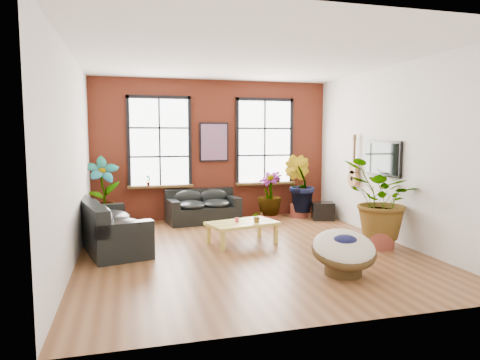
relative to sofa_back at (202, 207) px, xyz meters
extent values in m
cube|color=brown|center=(0.37, -2.81, -0.37)|extent=(6.00, 6.50, 0.02)
cube|color=white|center=(0.37, -2.81, 3.15)|extent=(6.00, 6.50, 0.02)
cube|color=#4E1C12|center=(0.37, 0.45, 1.39)|extent=(6.00, 0.02, 3.50)
cube|color=silver|center=(0.37, -6.07, 1.39)|extent=(6.00, 0.02, 3.50)
cube|color=silver|center=(-2.64, -2.81, 1.39)|extent=(0.02, 6.50, 3.50)
cube|color=silver|center=(3.38, -2.81, 1.39)|extent=(0.02, 6.50, 3.50)
cube|color=white|center=(-0.98, 0.39, 1.59)|extent=(1.40, 0.02, 2.10)
cube|color=#432C12|center=(-0.98, 0.32, 0.51)|extent=(1.60, 0.22, 0.06)
cube|color=white|center=(1.72, 0.39, 1.59)|extent=(1.40, 0.02, 2.10)
cube|color=#432C12|center=(1.72, 0.32, 0.51)|extent=(1.60, 0.22, 0.06)
cube|color=black|center=(0.01, -0.05, -0.16)|extent=(1.82, 1.05, 0.39)
cube|color=black|center=(-0.03, 0.26, 0.23)|extent=(1.74, 0.42, 0.40)
cube|color=black|center=(-0.75, -0.15, 0.14)|extent=(0.31, 0.86, 0.21)
cube|color=black|center=(0.76, 0.04, 0.14)|extent=(0.31, 0.86, 0.21)
ellipsoid|color=black|center=(-0.32, -0.14, 0.09)|extent=(0.81, 0.79, 0.22)
ellipsoid|color=black|center=(-0.35, 0.10, 0.23)|extent=(0.75, 0.31, 0.39)
ellipsoid|color=black|center=(0.34, -0.06, 0.09)|extent=(0.81, 0.79, 0.22)
ellipsoid|color=black|center=(0.31, 0.18, 0.23)|extent=(0.75, 0.31, 0.39)
cube|color=black|center=(-2.07, -1.99, -0.14)|extent=(1.48, 2.44, 0.44)
cube|color=black|center=(-2.42, -2.07, 0.31)|extent=(0.78, 2.26, 0.46)
cube|color=black|center=(-1.82, -2.98, 0.20)|extent=(0.98, 0.46, 0.23)
cube|color=black|center=(-2.32, -1.00, 0.20)|extent=(0.98, 0.46, 0.23)
ellipsoid|color=black|center=(-1.91, -2.41, 0.15)|extent=(1.02, 1.16, 0.25)
ellipsoid|color=black|center=(-2.18, -2.48, 0.31)|extent=(0.49, 1.03, 0.44)
ellipsoid|color=black|center=(-2.13, -1.53, 0.15)|extent=(1.02, 1.16, 0.25)
ellipsoid|color=black|center=(-2.40, -1.60, 0.31)|extent=(0.49, 1.03, 0.44)
cube|color=gold|center=(0.40, -2.29, 0.04)|extent=(1.48, 1.08, 0.06)
cube|color=#432C12|center=(0.43, -2.41, 0.07)|extent=(1.29, 0.35, 0.00)
cube|color=#432C12|center=(0.36, -2.16, 0.07)|extent=(1.29, 0.35, 0.00)
cube|color=gold|center=(-0.10, -2.73, -0.17)|extent=(0.08, 0.08, 0.37)
cube|color=gold|center=(1.04, -2.43, -0.17)|extent=(0.08, 0.08, 0.37)
cube|color=gold|center=(-0.25, -2.14, -0.17)|extent=(0.08, 0.08, 0.37)
cube|color=gold|center=(0.89, -1.84, -0.17)|extent=(0.08, 0.08, 0.37)
cylinder|color=#E03847|center=(0.29, -2.26, 0.11)|extent=(0.09, 0.09, 0.09)
cylinder|color=#463219|center=(1.40, -4.51, -0.25)|extent=(0.67, 0.67, 0.23)
torus|color=#463219|center=(1.40, -4.51, 0.02)|extent=(1.17, 1.17, 0.45)
ellipsoid|color=beige|center=(1.40, -4.51, 0.07)|extent=(1.14, 1.18, 0.60)
ellipsoid|color=#14163F|center=(1.39, -4.55, 0.19)|extent=(0.43, 0.38, 0.17)
cube|color=black|center=(0.37, 0.38, 1.59)|extent=(0.74, 0.04, 0.98)
cube|color=#0C7F8C|center=(0.37, 0.35, 1.59)|extent=(0.66, 0.02, 0.90)
cube|color=black|center=(3.32, -2.51, 1.29)|extent=(0.06, 1.25, 0.72)
cube|color=black|center=(3.29, -2.51, 1.29)|extent=(0.01, 1.15, 0.62)
cylinder|color=#B27F4C|center=(3.27, -1.46, 0.77)|extent=(0.09, 0.38, 0.38)
cylinder|color=#B27F4C|center=(3.27, -1.46, 1.02)|extent=(0.09, 0.30, 0.30)
cylinder|color=black|center=(3.27, -1.46, 0.77)|extent=(0.09, 0.11, 0.11)
cube|color=#432C12|center=(3.27, -1.46, 1.39)|extent=(0.04, 0.05, 0.55)
cube|color=#432C12|center=(3.27, -1.46, 1.71)|extent=(0.06, 0.06, 0.14)
cube|color=black|center=(2.98, -0.51, -0.14)|extent=(0.64, 0.58, 0.44)
cylinder|color=brown|center=(-2.32, -0.10, -0.18)|extent=(0.50, 0.50, 0.36)
cylinder|color=brown|center=(2.55, -0.02, -0.19)|extent=(0.61, 0.61, 0.34)
cylinder|color=brown|center=(2.83, -3.29, -0.17)|extent=(0.68, 0.68, 0.38)
cylinder|color=brown|center=(1.65, -0.22, -0.20)|extent=(0.55, 0.55, 0.32)
imported|color=#1A6019|center=(-2.32, -0.07, 0.54)|extent=(0.89, 0.70, 1.50)
imported|color=#1A6019|center=(2.52, -0.05, 0.52)|extent=(1.01, 1.03, 1.46)
imported|color=#1A6019|center=(2.83, -3.27, 0.56)|extent=(1.77, 1.70, 1.52)
imported|color=#1A6019|center=(1.65, -0.24, 0.32)|extent=(0.85, 0.85, 1.08)
imported|color=#1A6019|center=(0.67, -2.39, 0.18)|extent=(0.21, 0.19, 0.22)
imported|color=#1A6019|center=(-1.28, 0.32, 0.68)|extent=(0.17, 0.17, 0.27)
imported|color=#1A6019|center=(2.07, 0.32, 0.68)|extent=(0.19, 0.19, 0.27)
camera|label=1|loc=(-1.75, -10.25, 1.76)|focal=32.00mm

